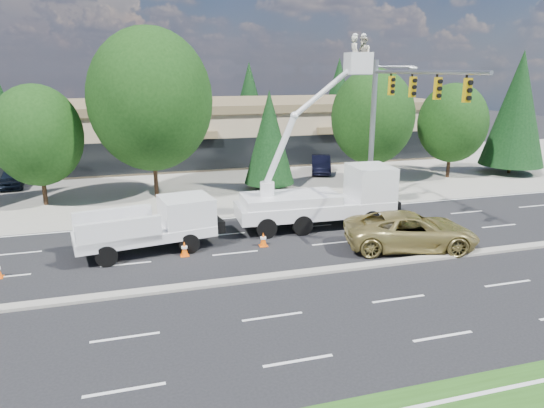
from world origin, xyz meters
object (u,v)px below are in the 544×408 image
object	(u,v)px
signal_mast	(392,113)
utility_pickup	(155,230)
bucket_truck	(328,188)
minivan	(411,231)

from	to	relation	value
signal_mast	utility_pickup	bearing A→B (deg)	-170.13
signal_mast	bucket_truck	bearing A→B (deg)	-165.14
bucket_truck	minivan	xyz separation A→B (m)	(2.54, -4.37, -1.27)
utility_pickup	bucket_truck	world-z (taller)	bucket_truck
bucket_truck	minivan	distance (m)	5.21
utility_pickup	bucket_truck	distance (m)	9.55
utility_pickup	bucket_truck	bearing A→B (deg)	-1.78
bucket_truck	minivan	bearing A→B (deg)	-57.99
minivan	signal_mast	bearing A→B (deg)	-2.56
signal_mast	minivan	bearing A→B (deg)	-106.97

